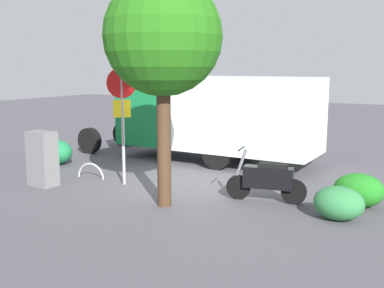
# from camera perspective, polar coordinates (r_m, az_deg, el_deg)

# --- Properties ---
(ground_plane) EXTENTS (60.00, 60.00, 0.00)m
(ground_plane) POSITION_cam_1_polar(r_m,az_deg,el_deg) (11.86, -0.47, -5.04)
(ground_plane) COLOR #4D4B52
(box_truck_near) EXTENTS (8.24, 2.39, 2.71)m
(box_truck_near) POSITION_cam_1_polar(r_m,az_deg,el_deg) (14.46, 2.81, 3.79)
(box_truck_near) COLOR black
(box_truck_near) RESTS_ON ground
(motorcycle) EXTENTS (1.80, 0.64, 1.20)m
(motorcycle) POSITION_cam_1_polar(r_m,az_deg,el_deg) (10.36, 9.43, -4.36)
(motorcycle) COLOR black
(motorcycle) RESTS_ON ground
(stop_sign) EXTENTS (0.71, 0.33, 2.98)m
(stop_sign) POSITION_cam_1_polar(r_m,az_deg,el_deg) (11.64, -8.74, 4.51)
(stop_sign) COLOR #9E9EA3
(stop_sign) RESTS_ON ground
(street_tree) EXTENTS (2.48, 2.48, 4.86)m
(street_tree) POSITION_cam_1_polar(r_m,az_deg,el_deg) (9.66, -3.67, 13.10)
(street_tree) COLOR #47301E
(street_tree) RESTS_ON ground
(utility_cabinet) EXTENTS (0.77, 0.53, 1.40)m
(utility_cabinet) POSITION_cam_1_polar(r_m,az_deg,el_deg) (12.20, -18.22, -1.75)
(utility_cabinet) COLOR slate
(utility_cabinet) RESTS_ON ground
(bike_rack_hoop) EXTENTS (0.85, 0.13, 0.85)m
(bike_rack_hoop) POSITION_cam_1_polar(r_m,az_deg,el_deg) (12.80, -12.54, -4.18)
(bike_rack_hoop) COLOR #B7B7BC
(bike_rack_hoop) RESTS_ON ground
(shrub_near_sign) EXTENTS (1.15, 0.94, 0.78)m
(shrub_near_sign) POSITION_cam_1_polar(r_m,az_deg,el_deg) (14.79, -16.76, -0.97)
(shrub_near_sign) COLOR #1E7843
(shrub_near_sign) RESTS_ON ground
(shrub_mid_verge) EXTENTS (1.07, 0.88, 0.73)m
(shrub_mid_verge) POSITION_cam_1_polar(r_m,az_deg,el_deg) (10.53, 20.15, -5.46)
(shrub_mid_verge) COLOR #1F781E
(shrub_mid_verge) RESTS_ON ground
(shrub_by_tree) EXTENTS (0.99, 0.81, 0.68)m
(shrub_by_tree) POSITION_cam_1_polar(r_m,az_deg,el_deg) (9.53, 17.89, -7.06)
(shrub_by_tree) COLOR #307C42
(shrub_by_tree) RESTS_ON ground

